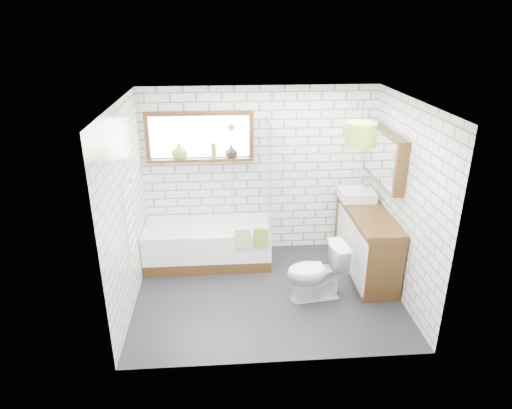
{
  "coord_description": "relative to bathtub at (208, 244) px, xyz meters",
  "views": [
    {
      "loc": [
        -0.54,
        -5.09,
        3.39
      ],
      "look_at": [
        -0.13,
        0.25,
        1.16
      ],
      "focal_mm": 32.0,
      "sensor_mm": 36.0,
      "label": 1
    }
  ],
  "objects": [
    {
      "name": "towel_radiator",
      "position": [
        -0.87,
        -0.9,
        0.91
      ],
      "size": [
        0.06,
        0.52,
        1.0
      ],
      "primitive_type": "cube",
      "color": "white",
      "rests_on": "wall_left"
    },
    {
      "name": "wall_left",
      "position": [
        -0.92,
        -0.9,
        0.96
      ],
      "size": [
        0.01,
        2.6,
        2.5
      ],
      "primitive_type": "cube",
      "color": "white",
      "rests_on": "ground"
    },
    {
      "name": "basin",
      "position": [
        2.17,
        -0.01,
        0.71
      ],
      "size": [
        0.48,
        0.42,
        0.14
      ],
      "primitive_type": "cube",
      "color": "white",
      "rests_on": "vanity"
    },
    {
      "name": "floor",
      "position": [
        0.79,
        -0.9,
        -0.3
      ],
      "size": [
        3.4,
        2.6,
        0.01
      ],
      "primitive_type": "cube",
      "color": "black",
      "rests_on": "ground"
    },
    {
      "name": "ceiling",
      "position": [
        0.79,
        -0.9,
        2.21
      ],
      "size": [
        3.4,
        2.6,
        0.01
      ],
      "primitive_type": "cube",
      "color": "white",
      "rests_on": "ground"
    },
    {
      "name": "towel_beige",
      "position": [
        0.5,
        -0.4,
        0.27
      ],
      "size": [
        0.22,
        0.06,
        0.29
      ],
      "primitive_type": "cube",
      "color": "tan",
      "rests_on": "bathtub"
    },
    {
      "name": "bathtub",
      "position": [
        0.0,
        0.0,
        0.0
      ],
      "size": [
        1.8,
        0.79,
        0.58
      ],
      "primitive_type": "cube",
      "color": "white",
      "rests_on": "floor"
    },
    {
      "name": "toilet",
      "position": [
        1.4,
        -1.05,
        0.09
      ],
      "size": [
        0.52,
        0.79,
        0.76
      ],
      "primitive_type": "imported",
      "rotation": [
        0.0,
        0.0,
        -1.44
      ],
      "color": "white",
      "rests_on": "floor"
    },
    {
      "name": "vanity",
      "position": [
        2.23,
        -0.43,
        0.17
      ],
      "size": [
        0.53,
        1.63,
        0.93
      ],
      "primitive_type": "cube",
      "color": "#35210E",
      "rests_on": "floor"
    },
    {
      "name": "shower_riser",
      "position": [
        0.39,
        0.36,
        1.06
      ],
      "size": [
        0.02,
        0.02,
        1.3
      ],
      "primitive_type": "cylinder",
      "color": "silver",
      "rests_on": "wall_back"
    },
    {
      "name": "vase_olive",
      "position": [
        -0.35,
        0.33,
        1.31
      ],
      "size": [
        0.26,
        0.26,
        0.24
      ],
      "primitive_type": "imported",
      "rotation": [
        0.0,
        0.0,
        0.13
      ],
      "color": "olive",
      "rests_on": "window"
    },
    {
      "name": "mirror_cabinet",
      "position": [
        2.41,
        -0.3,
        1.36
      ],
      "size": [
        0.16,
        1.2,
        0.7
      ],
      "primitive_type": "cube",
      "color": "#35210E",
      "rests_on": "wall_right"
    },
    {
      "name": "vase_dark",
      "position": [
        0.38,
        0.33,
        1.28
      ],
      "size": [
        0.22,
        0.22,
        0.19
      ],
      "primitive_type": "imported",
      "rotation": [
        0.0,
        0.0,
        -0.25
      ],
      "color": "black",
      "rests_on": "window"
    },
    {
      "name": "wall_right",
      "position": [
        2.49,
        -0.9,
        0.96
      ],
      "size": [
        0.01,
        2.6,
        2.5
      ],
      "primitive_type": "cube",
      "color": "white",
      "rests_on": "ground"
    },
    {
      "name": "tap",
      "position": [
        2.33,
        -0.01,
        0.77
      ],
      "size": [
        0.03,
        0.03,
        0.15
      ],
      "primitive_type": "cylinder",
      "rotation": [
        0.0,
        0.0,
        0.17
      ],
      "color": "silver",
      "rests_on": "vanity"
    },
    {
      "name": "wall_back",
      "position": [
        0.79,
        0.4,
        0.96
      ],
      "size": [
        3.4,
        0.01,
        2.5
      ],
      "primitive_type": "cube",
      "color": "white",
      "rests_on": "ground"
    },
    {
      "name": "wall_front",
      "position": [
        0.79,
        -2.21,
        0.96
      ],
      "size": [
        3.4,
        0.01,
        2.5
      ],
      "primitive_type": "cube",
      "color": "white",
      "rests_on": "ground"
    },
    {
      "name": "bottle",
      "position": [
        0.13,
        0.33,
        1.3
      ],
      "size": [
        0.07,
        0.07,
        0.22
      ],
      "primitive_type": "cylinder",
      "rotation": [
        0.0,
        0.0,
        0.06
      ],
      "color": "olive",
      "rests_on": "window"
    },
    {
      "name": "shower_screen",
      "position": [
        0.88,
        0.0,
        1.04
      ],
      "size": [
        0.02,
        0.72,
        1.5
      ],
      "primitive_type": "cube",
      "color": "white",
      "rests_on": "bathtub"
    },
    {
      "name": "pendant",
      "position": [
        1.89,
        -0.83,
        1.81
      ],
      "size": [
        0.37,
        0.37,
        0.27
      ],
      "primitive_type": "cylinder",
      "color": "olive",
      "rests_on": "ceiling"
    },
    {
      "name": "window",
      "position": [
        -0.06,
        0.36,
        1.51
      ],
      "size": [
        1.52,
        0.16,
        0.68
      ],
      "primitive_type": "cube",
      "color": "#35210E",
      "rests_on": "wall_back"
    },
    {
      "name": "towel_green",
      "position": [
        0.75,
        -0.4,
        0.27
      ],
      "size": [
        0.21,
        0.06,
        0.28
      ],
      "primitive_type": "cube",
      "color": "olive",
      "rests_on": "bathtub"
    }
  ]
}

